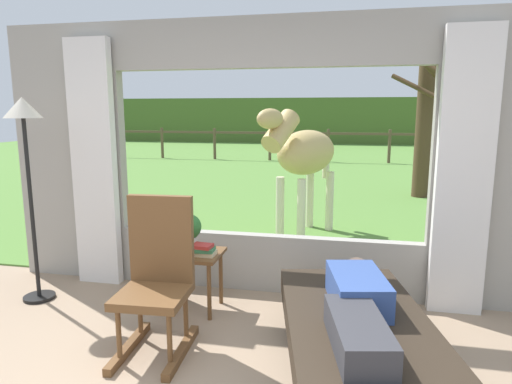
{
  "coord_description": "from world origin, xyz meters",
  "views": [
    {
      "loc": [
        0.77,
        -1.84,
        1.72
      ],
      "look_at": [
        0.0,
        1.8,
        1.05
      ],
      "focal_mm": 31.57,
      "sensor_mm": 36.0,
      "label": 1
    }
  ],
  "objects_px": {
    "side_table": "(196,263)",
    "potted_plant": "(189,230)",
    "book_stack": "(203,250)",
    "pasture_tree": "(424,114)",
    "horse": "(304,154)",
    "recliner_sofa": "(355,343)",
    "floor_lamp_left": "(25,138)",
    "reclining_person": "(357,303)",
    "rocking_chair": "(157,276)"
  },
  "relations": [
    {
      "from": "side_table",
      "to": "floor_lamp_left",
      "type": "distance_m",
      "value": 1.85
    },
    {
      "from": "reclining_person",
      "to": "recliner_sofa",
      "type": "bearing_deg",
      "value": 78.35
    },
    {
      "from": "pasture_tree",
      "to": "horse",
      "type": "bearing_deg",
      "value": -120.61
    },
    {
      "from": "rocking_chair",
      "to": "side_table",
      "type": "relative_size",
      "value": 2.15
    },
    {
      "from": "reclining_person",
      "to": "book_stack",
      "type": "height_order",
      "value": "reclining_person"
    },
    {
      "from": "side_table",
      "to": "floor_lamp_left",
      "type": "height_order",
      "value": "floor_lamp_left"
    },
    {
      "from": "reclining_person",
      "to": "horse",
      "type": "relative_size",
      "value": 0.8
    },
    {
      "from": "reclining_person",
      "to": "side_table",
      "type": "distance_m",
      "value": 1.56
    },
    {
      "from": "reclining_person",
      "to": "rocking_chair",
      "type": "relative_size",
      "value": 1.28
    },
    {
      "from": "recliner_sofa",
      "to": "reclining_person",
      "type": "distance_m",
      "value": 0.31
    },
    {
      "from": "recliner_sofa",
      "to": "book_stack",
      "type": "height_order",
      "value": "book_stack"
    },
    {
      "from": "rocking_chair",
      "to": "recliner_sofa",
      "type": "bearing_deg",
      "value": -5.91
    },
    {
      "from": "floor_lamp_left",
      "to": "side_table",
      "type": "bearing_deg",
      "value": 3.23
    },
    {
      "from": "rocking_chair",
      "to": "side_table",
      "type": "height_order",
      "value": "rocking_chair"
    },
    {
      "from": "reclining_person",
      "to": "potted_plant",
      "type": "relative_size",
      "value": 4.47
    },
    {
      "from": "book_stack",
      "to": "horse",
      "type": "bearing_deg",
      "value": 77.32
    },
    {
      "from": "horse",
      "to": "pasture_tree",
      "type": "height_order",
      "value": "pasture_tree"
    },
    {
      "from": "recliner_sofa",
      "to": "side_table",
      "type": "relative_size",
      "value": 3.55
    },
    {
      "from": "reclining_person",
      "to": "potted_plant",
      "type": "distance_m",
      "value": 1.66
    },
    {
      "from": "recliner_sofa",
      "to": "horse",
      "type": "distance_m",
      "value": 3.41
    },
    {
      "from": "rocking_chair",
      "to": "side_table",
      "type": "bearing_deg",
      "value": 81.38
    },
    {
      "from": "potted_plant",
      "to": "pasture_tree",
      "type": "xyz_separation_m",
      "value": [
        2.73,
        5.79,
        0.96
      ]
    },
    {
      "from": "reclining_person",
      "to": "floor_lamp_left",
      "type": "xyz_separation_m",
      "value": [
        -2.87,
        0.68,
        0.96
      ]
    },
    {
      "from": "horse",
      "to": "book_stack",
      "type": "bearing_deg",
      "value": 99.98
    },
    {
      "from": "side_table",
      "to": "book_stack",
      "type": "relative_size",
      "value": 2.48
    },
    {
      "from": "side_table",
      "to": "reclining_person",
      "type": "bearing_deg",
      "value": -29.6
    },
    {
      "from": "rocking_chair",
      "to": "floor_lamp_left",
      "type": "bearing_deg",
      "value": 155.25
    },
    {
      "from": "rocking_chair",
      "to": "floor_lamp_left",
      "type": "relative_size",
      "value": 0.61
    },
    {
      "from": "potted_plant",
      "to": "recliner_sofa",
      "type": "bearing_deg",
      "value": -28.55
    },
    {
      "from": "recliner_sofa",
      "to": "side_table",
      "type": "distance_m",
      "value": 1.55
    },
    {
      "from": "potted_plant",
      "to": "pasture_tree",
      "type": "height_order",
      "value": "pasture_tree"
    },
    {
      "from": "potted_plant",
      "to": "book_stack",
      "type": "height_order",
      "value": "potted_plant"
    },
    {
      "from": "side_table",
      "to": "potted_plant",
      "type": "height_order",
      "value": "potted_plant"
    },
    {
      "from": "recliner_sofa",
      "to": "side_table",
      "type": "height_order",
      "value": "side_table"
    },
    {
      "from": "recliner_sofa",
      "to": "potted_plant",
      "type": "height_order",
      "value": "potted_plant"
    },
    {
      "from": "side_table",
      "to": "floor_lamp_left",
      "type": "bearing_deg",
      "value": -176.77
    },
    {
      "from": "book_stack",
      "to": "pasture_tree",
      "type": "xyz_separation_m",
      "value": [
        2.56,
        5.9,
        1.09
      ]
    },
    {
      "from": "reclining_person",
      "to": "book_stack",
      "type": "bearing_deg",
      "value": 139.0
    },
    {
      "from": "side_table",
      "to": "horse",
      "type": "distance_m",
      "value": 2.67
    },
    {
      "from": "pasture_tree",
      "to": "side_table",
      "type": "bearing_deg",
      "value": -114.37
    },
    {
      "from": "side_table",
      "to": "horse",
      "type": "relative_size",
      "value": 0.29
    },
    {
      "from": "side_table",
      "to": "rocking_chair",
      "type": "bearing_deg",
      "value": -95.28
    },
    {
      "from": "recliner_sofa",
      "to": "horse",
      "type": "height_order",
      "value": "horse"
    },
    {
      "from": "book_stack",
      "to": "pasture_tree",
      "type": "relative_size",
      "value": 0.07
    },
    {
      "from": "potted_plant",
      "to": "rocking_chair",
      "type": "bearing_deg",
      "value": -88.45
    },
    {
      "from": "horse",
      "to": "pasture_tree",
      "type": "bearing_deg",
      "value": -97.95
    },
    {
      "from": "book_stack",
      "to": "pasture_tree",
      "type": "distance_m",
      "value": 6.53
    },
    {
      "from": "reclining_person",
      "to": "book_stack",
      "type": "xyz_separation_m",
      "value": [
        -1.26,
        0.71,
        0.05
      ]
    },
    {
      "from": "book_stack",
      "to": "horse",
      "type": "distance_m",
      "value": 2.67
    },
    {
      "from": "book_stack",
      "to": "pasture_tree",
      "type": "bearing_deg",
      "value": 66.55
    }
  ]
}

